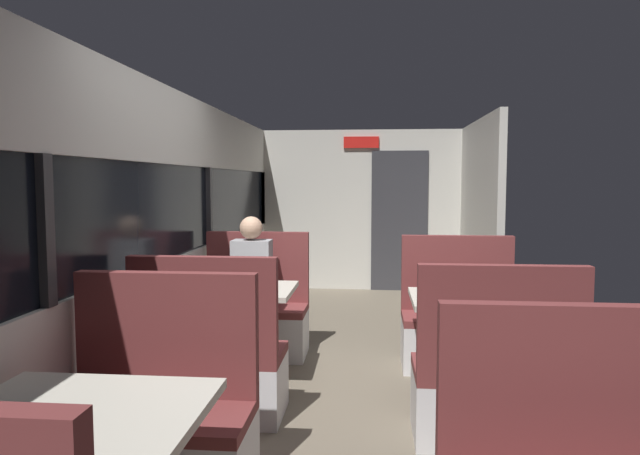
# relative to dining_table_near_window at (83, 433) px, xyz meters

# --- Properties ---
(ground_plane) EXTENTS (3.30, 9.20, 0.02)m
(ground_plane) POSITION_rel_dining_table_near_window_xyz_m (0.89, 2.09, -0.65)
(ground_plane) COLOR #665B4C
(carriage_window_panel_left) EXTENTS (0.09, 8.48, 2.30)m
(carriage_window_panel_left) POSITION_rel_dining_table_near_window_xyz_m (-0.56, 2.09, 0.47)
(carriage_window_panel_left) COLOR beige
(carriage_window_panel_left) RESTS_ON ground_plane
(carriage_end_bulkhead) EXTENTS (2.90, 0.11, 2.30)m
(carriage_end_bulkhead) POSITION_rel_dining_table_near_window_xyz_m (0.95, 6.28, 0.50)
(carriage_end_bulkhead) COLOR beige
(carriage_end_bulkhead) RESTS_ON ground_plane
(carriage_aisle_panel_right) EXTENTS (0.08, 2.40, 2.30)m
(carriage_aisle_panel_right) POSITION_rel_dining_table_near_window_xyz_m (2.34, 5.09, 0.51)
(carriage_aisle_panel_right) COLOR beige
(carriage_aisle_panel_right) RESTS_ON ground_plane
(dining_table_near_window) EXTENTS (0.90, 0.70, 0.74)m
(dining_table_near_window) POSITION_rel_dining_table_near_window_xyz_m (0.00, 0.00, 0.00)
(dining_table_near_window) COLOR #9E9EA3
(dining_table_near_window) RESTS_ON ground_plane
(bench_near_window_facing_entry) EXTENTS (0.95, 0.50, 1.10)m
(bench_near_window_facing_entry) POSITION_rel_dining_table_near_window_xyz_m (0.00, 0.70, -0.31)
(bench_near_window_facing_entry) COLOR silver
(bench_near_window_facing_entry) RESTS_ON ground_plane
(dining_table_mid_window) EXTENTS (0.90, 0.70, 0.74)m
(dining_table_mid_window) POSITION_rel_dining_table_near_window_xyz_m (0.00, 2.36, 0.00)
(dining_table_mid_window) COLOR #9E9EA3
(dining_table_mid_window) RESTS_ON ground_plane
(bench_mid_window_facing_end) EXTENTS (0.95, 0.50, 1.10)m
(bench_mid_window_facing_end) POSITION_rel_dining_table_near_window_xyz_m (0.00, 1.66, -0.31)
(bench_mid_window_facing_end) COLOR silver
(bench_mid_window_facing_end) RESTS_ON ground_plane
(bench_mid_window_facing_entry) EXTENTS (0.95, 0.50, 1.10)m
(bench_mid_window_facing_entry) POSITION_rel_dining_table_near_window_xyz_m (0.00, 3.06, -0.31)
(bench_mid_window_facing_entry) COLOR silver
(bench_mid_window_facing_entry) RESTS_ON ground_plane
(dining_table_rear_aisle) EXTENTS (0.90, 0.70, 0.74)m
(dining_table_rear_aisle) POSITION_rel_dining_table_near_window_xyz_m (1.79, 2.16, 0.00)
(dining_table_rear_aisle) COLOR #9E9EA3
(dining_table_rear_aisle) RESTS_ON ground_plane
(bench_rear_aisle_facing_end) EXTENTS (0.95, 0.50, 1.10)m
(bench_rear_aisle_facing_end) POSITION_rel_dining_table_near_window_xyz_m (1.79, 1.46, -0.31)
(bench_rear_aisle_facing_end) COLOR silver
(bench_rear_aisle_facing_end) RESTS_ON ground_plane
(bench_rear_aisle_facing_entry) EXTENTS (0.95, 0.50, 1.10)m
(bench_rear_aisle_facing_entry) POSITION_rel_dining_table_near_window_xyz_m (1.79, 2.86, -0.31)
(bench_rear_aisle_facing_entry) COLOR silver
(bench_rear_aisle_facing_entry) RESTS_ON ground_plane
(seated_passenger) EXTENTS (0.47, 0.55, 1.26)m
(seated_passenger) POSITION_rel_dining_table_near_window_xyz_m (0.00, 2.99, -0.10)
(seated_passenger) COLOR #26262D
(seated_passenger) RESTS_ON ground_plane
(coffee_cup_secondary) EXTENTS (0.07, 0.07, 0.09)m
(coffee_cup_secondary) POSITION_rel_dining_table_near_window_xyz_m (1.94, 2.05, 0.15)
(coffee_cup_secondary) COLOR #26598C
(coffee_cup_secondary) RESTS_ON dining_table_rear_aisle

